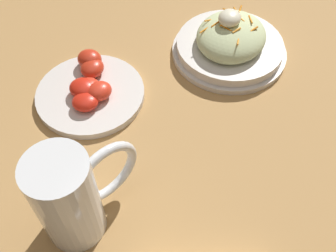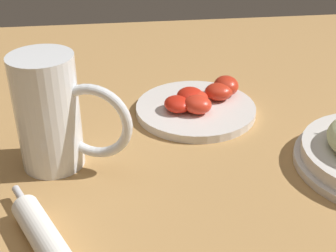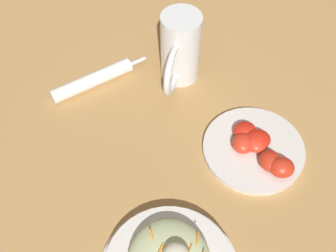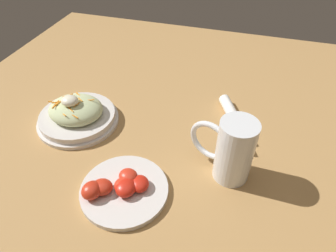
{
  "view_description": "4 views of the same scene",
  "coord_description": "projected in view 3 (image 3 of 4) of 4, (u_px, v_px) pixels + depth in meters",
  "views": [
    {
      "loc": [
        -0.34,
        -0.13,
        0.55
      ],
      "look_at": [
        -0.01,
        0.03,
        0.07
      ],
      "focal_mm": 42.42,
      "sensor_mm": 36.0,
      "label": 1
    },
    {
      "loc": [
        -0.09,
        -0.47,
        0.38
      ],
      "look_at": [
        -0.03,
        0.06,
        0.07
      ],
      "focal_mm": 50.47,
      "sensor_mm": 36.0,
      "label": 2
    },
    {
      "loc": [
        0.48,
        -0.0,
        0.71
      ],
      "look_at": [
        0.01,
        0.05,
        0.06
      ],
      "focal_mm": 45.85,
      "sensor_mm": 36.0,
      "label": 3
    },
    {
      "loc": [
        -0.17,
        0.57,
        0.56
      ],
      "look_at": [
        -0.01,
        0.03,
        0.06
      ],
      "focal_mm": 31.84,
      "sensor_mm": 36.0,
      "label": 4
    }
  ],
  "objects": [
    {
      "name": "beer_mug",
      "position": [
        181.0,
        52.0,
        0.91
      ],
      "size": [
        0.15,
        0.09,
        0.16
      ],
      "color": "white",
      "rests_on": "ground_plane"
    },
    {
      "name": "ground_plane",
      "position": [
        145.0,
        143.0,
        0.86
      ],
      "size": [
        1.43,
        1.43,
        0.0
      ],
      "primitive_type": "plane",
      "color": "#B2844C"
    },
    {
      "name": "napkin_roll",
      "position": [
        94.0,
        80.0,
        0.94
      ],
      "size": [
        0.12,
        0.21,
        0.03
      ],
      "color": "white",
      "rests_on": "ground_plane"
    },
    {
      "name": "tomato_plate",
      "position": [
        257.0,
        148.0,
        0.83
      ],
      "size": [
        0.2,
        0.2,
        0.05
      ],
      "color": "silver",
      "rests_on": "ground_plane"
    }
  ]
}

